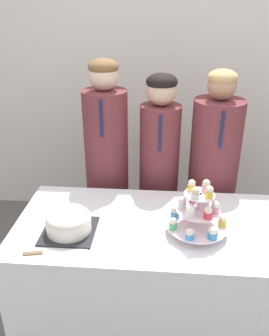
# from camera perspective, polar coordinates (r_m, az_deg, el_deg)

# --- Properties ---
(wall_back) EXTENTS (9.00, 0.06, 2.70)m
(wall_back) POSITION_cam_1_polar(r_m,az_deg,el_deg) (2.97, 5.36, 16.84)
(wall_back) COLOR silver
(wall_back) RESTS_ON ground_plane
(table) EXTENTS (1.51, 0.69, 0.77)m
(table) POSITION_cam_1_polar(r_m,az_deg,el_deg) (2.06, 4.38, -17.79)
(table) COLOR white
(table) RESTS_ON ground_plane
(round_cake) EXTENTS (0.26, 0.26, 0.12)m
(round_cake) POSITION_cam_1_polar(r_m,az_deg,el_deg) (1.76, -10.55, -8.38)
(round_cake) COLOR #232328
(round_cake) RESTS_ON table
(cake_knife) EXTENTS (0.29, 0.08, 0.01)m
(cake_knife) POSITION_cam_1_polar(r_m,az_deg,el_deg) (1.68, -14.20, -13.03)
(cake_knife) COLOR silver
(cake_knife) RESTS_ON table
(cupcake_stand) EXTENTS (0.30, 0.30, 0.27)m
(cupcake_stand) POSITION_cam_1_polar(r_m,az_deg,el_deg) (1.72, 10.17, -6.76)
(cupcake_stand) COLOR silver
(cupcake_stand) RESTS_ON table
(student_0) EXTENTS (0.28, 0.28, 1.49)m
(student_0) POSITION_cam_1_polar(r_m,az_deg,el_deg) (2.35, -4.35, -1.90)
(student_0) COLOR brown
(student_0) RESTS_ON ground_plane
(student_1) EXTENTS (0.25, 0.26, 1.41)m
(student_1) POSITION_cam_1_polar(r_m,az_deg,el_deg) (2.34, 3.86, -2.72)
(student_1) COLOR brown
(student_1) RESTS_ON ground_plane
(student_2) EXTENTS (0.31, 0.31, 1.44)m
(student_2) POSITION_cam_1_polar(r_m,az_deg,el_deg) (2.37, 12.17, -3.29)
(student_2) COLOR brown
(student_2) RESTS_ON ground_plane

